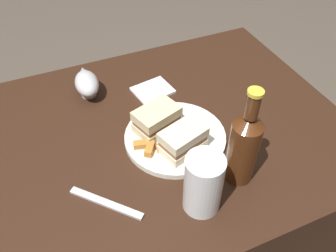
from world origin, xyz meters
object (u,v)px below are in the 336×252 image
object	(u,v)px
gravy_boat	(87,83)
cider_bottle	(244,146)
sandwich_half_right	(183,140)
sandwich_half_left	(157,120)
pint_glass	(203,186)
napkin	(153,90)
fork	(106,203)
plate	(175,137)

from	to	relation	value
gravy_boat	cider_bottle	bearing A→B (deg)	-60.28
sandwich_half_right	gravy_boat	size ratio (longest dim) A/B	0.98
sandwich_half_left	pint_glass	bearing A→B (deg)	-88.53
sandwich_half_right	napkin	distance (m)	0.27
pint_glass	fork	size ratio (longest dim) A/B	0.81
pint_glass	sandwich_half_left	bearing A→B (deg)	91.47
pint_glass	gravy_boat	size ratio (longest dim) A/B	1.15
pint_glass	fork	distance (m)	0.22
gravy_boat	napkin	bearing A→B (deg)	-18.73
sandwich_half_right	sandwich_half_left	bearing A→B (deg)	108.49
pint_glass	cider_bottle	distance (m)	0.13
sandwich_half_left	cider_bottle	xyz separation A→B (m)	(0.12, -0.21, 0.05)
sandwich_half_right	pint_glass	distance (m)	0.15
plate	sandwich_half_right	size ratio (longest dim) A/B	2.11
sandwich_half_right	gravy_boat	xyz separation A→B (m)	(-0.16, 0.32, -0.01)
pint_glass	plate	bearing A→B (deg)	82.07
sandwich_half_right	pint_glass	size ratio (longest dim) A/B	0.85
sandwich_half_left	gravy_boat	world-z (taller)	sandwich_half_left
cider_bottle	napkin	size ratio (longest dim) A/B	2.32
gravy_boat	fork	distance (m)	0.40
pint_glass	gravy_boat	bearing A→B (deg)	105.66
napkin	fork	size ratio (longest dim) A/B	0.61
sandwich_half_left	sandwich_half_right	bearing A→B (deg)	-71.51
sandwich_half_right	cider_bottle	world-z (taller)	cider_bottle
gravy_boat	cider_bottle	distance (m)	0.51
sandwich_half_right	fork	bearing A→B (deg)	-162.75
fork	pint_glass	bearing A→B (deg)	23.55
napkin	pint_glass	bearing A→B (deg)	-96.71
sandwich_half_right	napkin	size ratio (longest dim) A/B	1.13
sandwich_half_left	pint_glass	world-z (taller)	pint_glass
gravy_boat	plate	bearing A→B (deg)	-59.33
fork	sandwich_half_left	bearing A→B (deg)	87.23
fork	sandwich_half_right	bearing A→B (deg)	63.93
pint_glass	gravy_boat	world-z (taller)	pint_glass
sandwich_half_right	fork	world-z (taller)	sandwich_half_right
plate	gravy_boat	bearing A→B (deg)	120.67
napkin	fork	world-z (taller)	napkin
plate	gravy_boat	world-z (taller)	gravy_boat
sandwich_half_left	sandwich_half_right	world-z (taller)	sandwich_half_left
sandwich_half_left	napkin	world-z (taller)	sandwich_half_left
gravy_boat	fork	world-z (taller)	gravy_boat
napkin	fork	bearing A→B (deg)	-126.19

